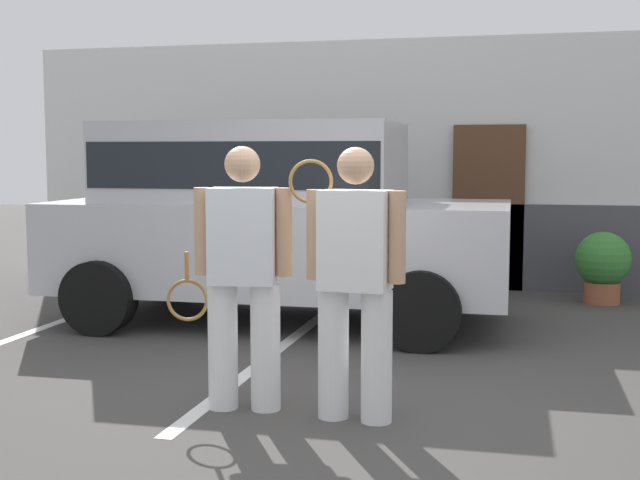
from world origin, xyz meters
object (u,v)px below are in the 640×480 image
at_px(parked_suv, 270,212).
at_px(potted_plant_by_porch, 603,264).
at_px(tennis_player_man, 243,275).
at_px(tennis_player_woman, 355,279).

bearing_deg(parked_suv, potted_plant_by_porch, 28.86).
height_order(tennis_player_man, potted_plant_by_porch, tennis_player_man).
distance_m(tennis_player_man, tennis_player_woman, 0.78).
xyz_separation_m(parked_suv, tennis_player_woman, (1.50, -2.96, -0.21)).
distance_m(parked_suv, potted_plant_by_porch, 4.01).
height_order(parked_suv, tennis_player_woman, parked_suv).
bearing_deg(potted_plant_by_porch, parked_suv, -150.00).
bearing_deg(tennis_player_woman, parked_suv, -58.36).
bearing_deg(tennis_player_man, potted_plant_by_porch, -127.39).
bearing_deg(tennis_player_woman, potted_plant_by_porch, -106.53).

